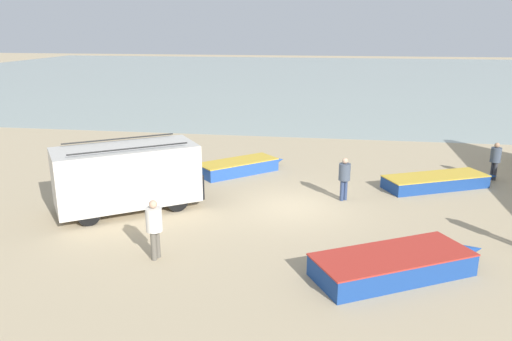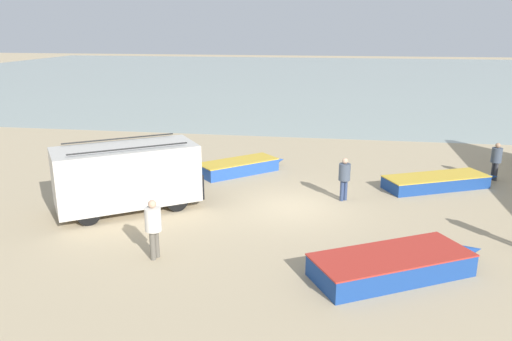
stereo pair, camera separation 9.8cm
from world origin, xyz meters
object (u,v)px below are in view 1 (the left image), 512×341
fisherman_1 (344,175)px  fisherman_3 (154,224)px  fishing_rowboat_0 (241,166)px  fishing_rowboat_2 (397,264)px  fishing_rowboat_1 (439,181)px  fishing_rowboat_3 (136,160)px  fisherman_0 (495,158)px  parked_van (127,175)px

fisherman_1 → fisherman_3: 8.01m
fishing_rowboat_0 → fishing_rowboat_2: fishing_rowboat_2 is taller
fishing_rowboat_0 → fishing_rowboat_1: size_ratio=0.75×
fisherman_1 → fisherman_3: (-5.35, -5.95, 0.06)m
fishing_rowboat_2 → fisherman_1: fisherman_1 is taller
fishing_rowboat_1 → fishing_rowboat_3: bearing=149.7°
fisherman_0 → fisherman_1: 7.46m
fishing_rowboat_1 → fisherman_0: bearing=5.1°
fishing_rowboat_1 → fishing_rowboat_2: bearing=-132.8°
fishing_rowboat_2 → fisherman_0: 10.85m
fishing_rowboat_1 → fisherman_1: fisherman_1 is taller
parked_van → fishing_rowboat_1: bearing=-14.2°
fishing_rowboat_3 → fisherman_0: 16.22m
fishing_rowboat_0 → fishing_rowboat_3: size_ratio=0.92×
fishing_rowboat_1 → fisherman_1: bearing=-175.7°
fishing_rowboat_2 → fisherman_1: bearing=73.8°
fishing_rowboat_2 → fishing_rowboat_3: 14.45m
parked_van → fishing_rowboat_0: size_ratio=1.39×
fishing_rowboat_3 → fisherman_1: (9.75, -3.38, 0.70)m
fishing_rowboat_2 → fisherman_3: size_ratio=2.86×
fishing_rowboat_1 → fishing_rowboat_3: fishing_rowboat_3 is taller
fishing_rowboat_3 → fisherman_0: bearing=149.1°
fishing_rowboat_3 → fishing_rowboat_2: bearing=108.2°
fishing_rowboat_1 → fisherman_1: 4.56m
parked_van → fishing_rowboat_3: (-2.02, 5.60, -0.99)m
parked_van → fishing_rowboat_2: bearing=-56.8°
fishing_rowboat_0 → fisherman_3: fisherman_3 is taller
fishing_rowboat_0 → fishing_rowboat_3: 5.14m
fishing_rowboat_1 → fisherman_3: (-9.25, -8.19, 0.80)m
fishing_rowboat_0 → fisherman_3: (-0.73, -9.04, 0.77)m
parked_van → fisherman_1: (7.73, 2.22, -0.29)m
fishing_rowboat_1 → fisherman_3: fisherman_3 is taller
fishing_rowboat_3 → fisherman_3: fisherman_3 is taller
fishing_rowboat_2 → fisherman_3: fisherman_3 is taller
fishing_rowboat_1 → fisherman_0: 3.05m
fishing_rowboat_2 → parked_van: bearing=128.8°
parked_van → fisherman_1: bearing=-19.2°
fishing_rowboat_0 → fishing_rowboat_3: fishing_rowboat_3 is taller
fishing_rowboat_0 → fisherman_1: (4.62, -3.09, 0.71)m
fishing_rowboat_0 → fishing_rowboat_2: bearing=-98.7°
fishing_rowboat_2 → fishing_rowboat_3: bearing=110.8°
parked_van → fishing_rowboat_2: parked_van is taller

